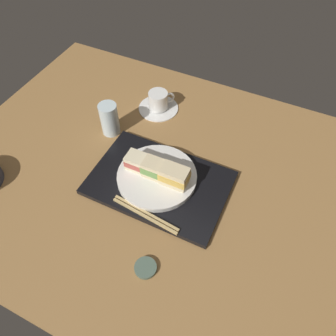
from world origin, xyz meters
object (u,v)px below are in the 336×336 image
(sandwich_near, at_px, (140,163))
(sandwich_middle, at_px, (157,169))
(small_sauce_dish, at_px, (146,268))
(drinking_glass, at_px, (109,119))
(sandwich_plate, at_px, (157,176))
(coffee_cup, at_px, (159,102))
(chopsticks_pair, at_px, (146,215))
(sandwich_far, at_px, (174,176))

(sandwich_near, height_order, sandwich_middle, sandwich_middle)
(small_sauce_dish, bearing_deg, drinking_glass, 131.35)
(sandwich_near, bearing_deg, sandwich_plate, -1.84)
(coffee_cup, bearing_deg, sandwich_near, -73.91)
(small_sauce_dish, bearing_deg, sandwich_plate, 110.55)
(sandwich_middle, height_order, chopsticks_pair, sandwich_middle)
(sandwich_plate, bearing_deg, sandwich_far, -1.84)
(sandwich_middle, height_order, sandwich_far, sandwich_far)
(sandwich_far, xyz_separation_m, chopsticks_pair, (-0.03, -0.12, -0.04))
(sandwich_plate, height_order, chopsticks_pair, sandwich_plate)
(chopsticks_pair, bearing_deg, coffee_cup, 112.07)
(sandwich_plate, height_order, sandwich_near, sandwich_near)
(sandwich_near, bearing_deg, small_sauce_dish, -59.23)
(coffee_cup, xyz_separation_m, small_sauce_dish, (0.24, -0.55, -0.02))
(sandwich_near, height_order, coffee_cup, sandwich_near)
(sandwich_near, relative_size, chopsticks_pair, 0.38)
(coffee_cup, relative_size, small_sauce_dish, 2.52)
(sandwich_near, xyz_separation_m, small_sauce_dish, (0.15, -0.26, -0.05))
(small_sauce_dish, bearing_deg, sandwich_middle, 110.55)
(sandwich_near, height_order, chopsticks_pair, sandwich_near)
(sandwich_far, distance_m, drinking_glass, 0.32)
(chopsticks_pair, xyz_separation_m, small_sauce_dish, (0.07, -0.13, -0.01))
(sandwich_middle, bearing_deg, drinking_glass, 152.66)
(sandwich_middle, bearing_deg, sandwich_far, -1.84)
(small_sauce_dish, bearing_deg, sandwich_near, 120.77)
(sandwich_middle, xyz_separation_m, small_sauce_dish, (0.10, -0.25, -0.05))
(chopsticks_pair, relative_size, small_sauce_dish, 3.67)
(sandwich_plate, xyz_separation_m, sandwich_far, (0.06, -0.00, 0.04))
(sandwich_plate, relative_size, sandwich_middle, 2.84)
(drinking_glass, bearing_deg, sandwich_near, -33.92)
(coffee_cup, bearing_deg, small_sauce_dish, -66.65)
(sandwich_plate, height_order, small_sauce_dish, sandwich_plate)
(drinking_glass, bearing_deg, chopsticks_pair, -43.14)
(sandwich_near, relative_size, sandwich_middle, 0.96)
(drinking_glass, height_order, small_sauce_dish, drinking_glass)
(drinking_glass, xyz_separation_m, small_sauce_dish, (0.33, -0.38, -0.05))
(drinking_glass, distance_m, small_sauce_dish, 0.50)
(sandwich_far, relative_size, chopsticks_pair, 0.40)
(drinking_glass, bearing_deg, sandwich_far, -22.89)
(sandwich_near, bearing_deg, drinking_glass, 146.08)
(sandwich_near, height_order, small_sauce_dish, sandwich_near)
(sandwich_plate, xyz_separation_m, small_sauce_dish, (0.10, -0.25, -0.02))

